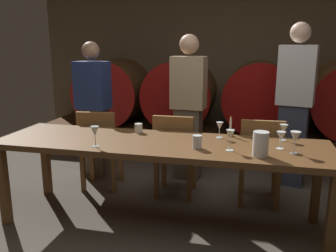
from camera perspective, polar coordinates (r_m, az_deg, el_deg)
name	(u,v)px	position (r m, az deg, el deg)	size (l,w,h in m)	color
ground_plane	(186,247)	(2.96, 2.99, -18.82)	(7.42, 7.42, 0.00)	#4C443A
back_wall	(224,51)	(5.52, 9.05, 11.88)	(5.70, 0.24, 2.91)	brown
barrel_shelf	(218,141)	(5.16, 8.05, -2.37)	(5.13, 0.90, 0.39)	#4C2D16
wine_barrel_far_left	(114,92)	(5.39, -8.61, 5.50)	(0.95, 0.95, 0.95)	#513319
wine_barrel_center_left	(181,94)	(5.10, 2.13, 5.21)	(0.95, 0.95, 0.95)	brown
wine_barrel_center_right	(259,96)	(5.01, 14.47, 4.64)	(0.95, 0.95, 0.95)	brown
dining_table	(160,149)	(3.03, -1.22, -3.76)	(2.82, 0.78, 0.75)	brown
chair_left	(100,146)	(3.90, -10.94, -3.15)	(0.45, 0.45, 0.88)	brown
chair_center	(175,152)	(3.63, 1.10, -4.16)	(0.41, 0.41, 0.88)	brown
chair_right	(260,158)	(3.56, 14.64, -4.95)	(0.41, 0.41, 0.88)	brown
guest_left	(94,109)	(4.30, -11.89, 2.75)	(0.40, 0.27, 1.59)	brown
guest_center	(188,107)	(4.07, 3.30, 3.10)	(0.40, 0.27, 1.67)	brown
guest_right	(295,104)	(4.11, 19.69, 3.33)	(0.43, 0.32, 1.78)	#33384C
candle_center	(230,131)	(3.23, 10.01, -0.73)	(0.05, 0.05, 0.19)	olive
pitcher	(261,144)	(2.69, 14.67, -2.83)	(0.12, 0.12, 0.19)	white
wine_glass_far_left	(95,132)	(2.90, -11.68, -0.95)	(0.07, 0.07, 0.17)	silver
wine_glass_left	(220,127)	(3.14, 8.30, -0.10)	(0.06, 0.06, 0.14)	white
wine_glass_center_left	(230,135)	(2.77, 9.99, -1.48)	(0.06, 0.06, 0.17)	silver
wine_glass_center_right	(281,137)	(2.92, 17.72, -1.67)	(0.07, 0.07, 0.14)	white
wine_glass_right	(284,129)	(3.19, 18.11, -0.49)	(0.07, 0.07, 0.14)	silver
wine_glass_far_right	(295,137)	(2.83, 19.80, -1.72)	(0.08, 0.08, 0.17)	white
cup_left	(139,128)	(3.32, -4.76, -0.32)	(0.07, 0.07, 0.08)	white
cup_right	(197,142)	(2.82, 4.71, -2.55)	(0.07, 0.07, 0.11)	silver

